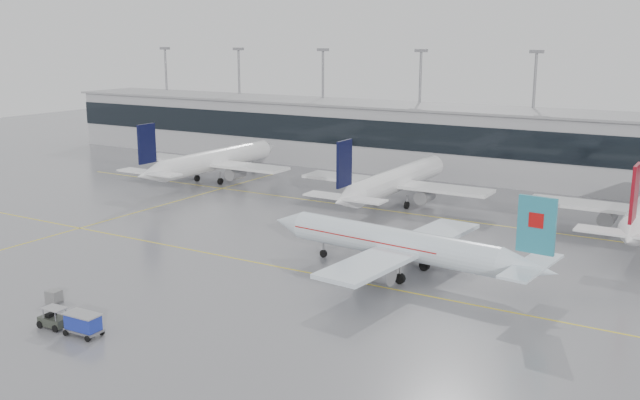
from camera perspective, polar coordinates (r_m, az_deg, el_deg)
The scene contains 14 objects.
ground at distance 79.84m, azimuth -4.46°, elevation -5.14°, with size 320.00×320.00×0.00m, color gray.
taxi_line_main at distance 79.84m, azimuth -4.46°, elevation -5.13°, with size 120.00×0.25×0.01m, color yellow.
taxi_line_north at distance 104.77m, azimuth 5.08°, elevation -0.80°, with size 120.00×0.25×0.01m, color yellow.
taxi_line_cross at distance 109.60m, azimuth -12.73°, elevation -0.46°, with size 0.25×60.00×0.01m, color yellow.
terminal at distance 132.71m, azimuth 11.24°, elevation 4.51°, with size 180.00×15.00×12.00m, color #A2A2A5.
terminal_glass at distance 125.49m, azimuth 10.08°, elevation 4.79°, with size 180.00×0.20×5.00m, color black.
terminal_roof at distance 131.99m, azimuth 11.36°, elevation 7.18°, with size 182.00×16.00×0.40m, color gray.
light_masts at distance 137.53m, azimuth 12.24°, elevation 7.83°, with size 156.40×1.00×22.60m.
air_canada_jet at distance 75.63m, azimuth 6.68°, elevation -3.63°, with size 34.02×26.65×10.39m.
parked_jet_b at distance 125.82m, azimuth -8.61°, elevation 3.12°, with size 29.64×36.96×11.72m.
parked_jet_c at distance 107.23m, azimuth 5.99°, elevation 1.52°, with size 29.64×36.96×11.72m.
baggage_tug at distance 66.79m, azimuth -20.54°, elevation -9.00°, with size 3.85×1.69×1.85m.
baggage_cart at distance 64.06m, azimuth -18.43°, elevation -9.29°, with size 3.25×1.91×1.97m.
gse_unit at distance 72.67m, azimuth -20.51°, elevation -7.26°, with size 1.24×1.15×1.24m, color slate.
Camera 1 is at (44.37, -61.70, 24.49)m, focal length 40.00 mm.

